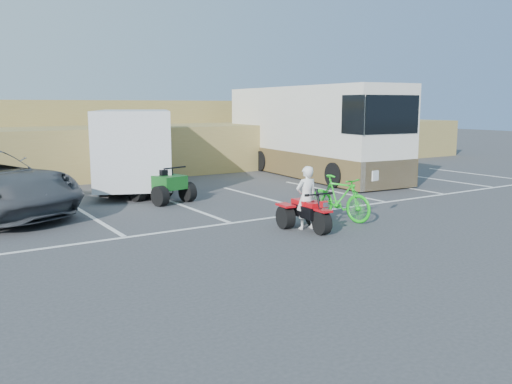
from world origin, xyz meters
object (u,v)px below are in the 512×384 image
red_trike_atv (309,230)px  rv_motorhome (310,138)px  green_dirt_bike (340,198)px  quad_atv_blue (35,207)px  quad_atv_green (163,201)px  cargo_trailer (135,147)px  rider (306,198)px

red_trike_atv → rv_motorhome: bearing=56.5°
green_dirt_bike → quad_atv_blue: 8.67m
red_trike_atv → rv_motorhome: size_ratio=0.14×
rv_motorhome → quad_atv_green: size_ratio=5.94×
red_trike_atv → cargo_trailer: bearing=102.9°
quad_atv_blue → quad_atv_green: (3.45, -1.14, 0.00)m
rv_motorhome → cargo_trailer: bearing=-176.1°
green_dirt_bike → red_trike_atv: bearing=-171.4°
green_dirt_bike → quad_atv_green: size_ratio=1.11×
red_trike_atv → quad_atv_green: bearing=109.1°
green_dirt_bike → rv_motorhome: bearing=45.0°
red_trike_atv → green_dirt_bike: bearing=24.8°
red_trike_atv → quad_atv_blue: size_ratio=1.10×
green_dirt_bike → quad_atv_blue: size_ratio=1.43×
green_dirt_bike → quad_atv_green: 5.65m
rv_motorhome → quad_atv_blue: rv_motorhome is taller
cargo_trailer → rv_motorhome: rv_motorhome is taller
red_trike_atv → rv_motorhome: rv_motorhome is taller
rider → quad_atv_blue: 8.06m
cargo_trailer → green_dirt_bike: bearing=-49.6°
rider → green_dirt_bike: 1.39m
red_trike_atv → cargo_trailer: size_ratio=0.23×
red_trike_atv → green_dirt_bike: 1.54m
red_trike_atv → quad_atv_green: size_ratio=0.85×
quad_atv_green → rv_motorhome: bearing=4.9°
rv_motorhome → quad_atv_green: bearing=-156.0°
red_trike_atv → quad_atv_green: (-1.38, 5.40, 0.00)m
cargo_trailer → quad_atv_blue: cargo_trailer is taller
quad_atv_blue → quad_atv_green: size_ratio=0.77×
quad_atv_green → cargo_trailer: bearing=71.8°
rider → rv_motorhome: 10.17m
rider → cargo_trailer: 8.18m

